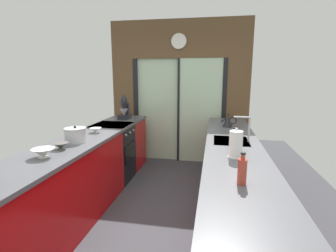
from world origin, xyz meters
name	(u,v)px	position (x,y,z in m)	size (l,w,h in m)	color
ground_plane	(159,204)	(0.00, 0.60, -0.01)	(5.04, 7.60, 0.02)	#38383D
back_wall_unit	(179,84)	(0.00, 2.40, 1.52)	(2.64, 0.12, 2.70)	brown
left_counter_run	(76,179)	(-0.91, 0.13, 0.47)	(0.62, 3.80, 0.92)	#AD0C0F
right_counter_run	(232,185)	(0.91, 0.30, 0.46)	(0.62, 3.80, 0.92)	#AD0C0F
sink_faucet	(247,125)	(1.06, 0.55, 1.11)	(0.19, 0.02, 0.30)	#B7BABC
oven_range	(113,153)	(-0.91, 1.25, 0.46)	(0.60, 0.60, 0.92)	black
mixing_bowl_near	(43,153)	(-0.89, -0.42, 0.97)	(0.21, 0.21, 0.09)	silver
mixing_bowl_mid	(61,146)	(-0.89, -0.14, 0.96)	(0.16, 0.16, 0.07)	#514C47
mixing_bowl_far	(96,130)	(-0.89, 0.66, 0.96)	(0.15, 0.15, 0.06)	silver
stand_mixer	(124,110)	(-0.89, 1.79, 1.08)	(0.17, 0.27, 0.42)	black
stock_pot	(76,135)	(-0.89, 0.15, 1.00)	(0.25, 0.25, 0.19)	#B7BABC
kettle	(228,121)	(0.89, 1.39, 1.01)	(0.24, 0.15, 0.21)	black
soap_bottle_near	(242,171)	(0.89, -0.70, 1.02)	(0.07, 0.07, 0.23)	#B23D2D
soap_bottle_far	(234,142)	(0.89, 0.07, 1.03)	(0.07, 0.07, 0.26)	#286BB7
paper_towel_roll	(236,145)	(0.89, -0.10, 1.05)	(0.14, 0.14, 0.29)	#B7BABC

